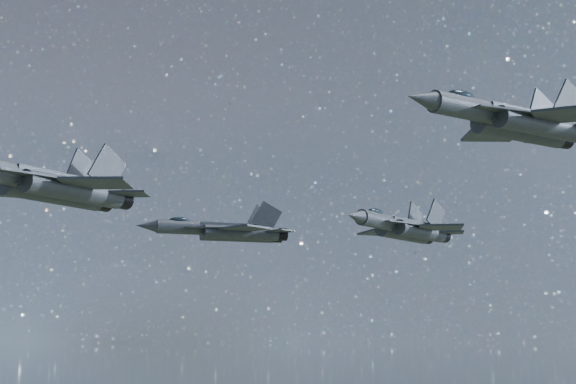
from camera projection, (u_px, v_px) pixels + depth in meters
jet_lead at (48, 184)px, 68.43m from camera, size 20.00×13.17×5.12m
jet_left at (227, 231)px, 101.62m from camera, size 18.21×12.29×4.59m
jet_right at (517, 121)px, 64.31m from camera, size 18.09×12.94×4.63m
jet_slot at (405, 228)px, 91.47m from camera, size 18.17×12.20×4.59m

